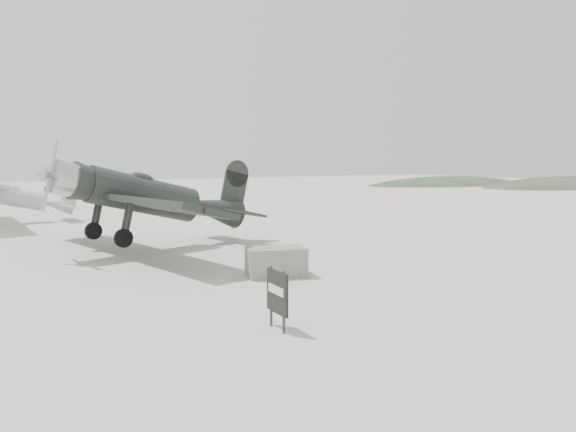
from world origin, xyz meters
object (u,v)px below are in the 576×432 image
at_px(equipment_block, 276,262).
at_px(highwing_monoplane, 0,191).
at_px(sign_board, 277,293).
at_px(lowwing_monoplane, 152,198).

bearing_deg(equipment_block, highwing_monoplane, 108.79).
xyz_separation_m(equipment_block, sign_board, (-2.56, -4.81, 0.34)).
xyz_separation_m(highwing_monoplane, equipment_block, (6.66, -19.57, -1.41)).
bearing_deg(equipment_block, lowwing_monoplane, 105.15).
distance_m(highwing_monoplane, equipment_block, 20.72).
distance_m(lowwing_monoplane, sign_board, 11.77).
height_order(lowwing_monoplane, sign_board, lowwing_monoplane).
relative_size(highwing_monoplane, equipment_block, 5.90).
height_order(highwing_monoplane, sign_board, highwing_monoplane).
xyz_separation_m(lowwing_monoplane, equipment_block, (1.86, -6.87, -1.62)).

